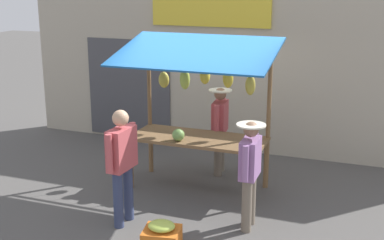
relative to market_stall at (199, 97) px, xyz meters
name	(u,v)px	position (x,y,z in m)	size (l,w,h in m)	color
ground_plane	(198,187)	(-0.01, 0.03, -1.55)	(40.00, 40.00, 0.00)	#514F4C
street_backdrop	(234,66)	(0.05, -2.17, 0.15)	(9.00, 0.30, 3.40)	#B2A893
market_stall	(199,97)	(0.00, 0.00, 0.00)	(2.50, 1.46, 2.50)	brown
vendor_with_sunhat	(220,124)	(-0.13, -0.72, -0.64)	(0.40, 0.67, 1.56)	#726656
shopper_in_grey_tee	(122,159)	(0.55, 1.63, -0.58)	(0.25, 0.71, 1.67)	navy
shopper_with_ponytail	(250,167)	(-1.16, 1.14, -0.65)	(0.40, 0.67, 1.55)	#726656
produce_crate_near	(162,237)	(-0.28, 2.16, -1.37)	(0.53, 0.49, 0.41)	#D1661E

